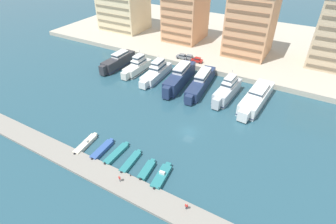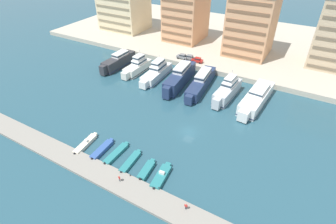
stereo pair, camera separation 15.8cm
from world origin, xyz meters
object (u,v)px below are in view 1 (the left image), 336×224
yacht_silver_center_right (227,90)px  yacht_white_mid_right (256,98)px  yacht_navy_center (201,82)px  car_red_mid_left (197,60)px  motorboat_teal_center (147,170)px  pedestrian_mid_deck (186,206)px  motorboat_teal_center_right (162,176)px  yacht_navy_center_left (180,77)px  motorboat_teal_center_left (131,162)px  pedestrian_near_edge (120,178)px  car_grey_left (189,57)px  yacht_white_mid_left (156,72)px  motorboat_cream_far_left (86,144)px  motorboat_teal_mid_left (116,154)px  motorboat_blue_left (102,150)px  yacht_ivory_left (137,66)px  yacht_charcoal_far_left (118,61)px  car_grey_far_left (182,56)px

yacht_silver_center_right → yacht_white_mid_right: 8.58m
yacht_navy_center → car_red_mid_left: (-7.57, 13.66, 0.73)m
motorboat_teal_center → pedestrian_mid_deck: bearing=-21.0°
motorboat_teal_center_right → car_red_mid_left: 54.25m
yacht_navy_center_left → motorboat_teal_center_left: (7.17, -36.72, -2.13)m
yacht_navy_center_left → motorboat_teal_center_left: yacht_navy_center_left is taller
motorboat_teal_center_right → pedestrian_near_edge: size_ratio=4.81×
motorboat_teal_center_left → car_grey_left: bearing=102.2°
yacht_white_mid_left → car_grey_left: (4.86, 15.49, 0.67)m
yacht_navy_center → motorboat_cream_far_left: 40.60m
yacht_white_mid_left → yacht_silver_center_right: yacht_silver_center_right is taller
yacht_white_mid_left → car_red_mid_left: 16.99m
motorboat_cream_far_left → pedestrian_near_edge: size_ratio=5.14×
motorboat_teal_mid_left → pedestrian_near_edge: size_ratio=5.21×
motorboat_blue_left → pedestrian_near_edge: pedestrian_near_edge is taller
yacht_silver_center_right → motorboat_teal_center_left: yacht_silver_center_right is taller
yacht_navy_center_left → motorboat_teal_center_right: yacht_navy_center_left is taller
yacht_navy_center → motorboat_blue_left: (-7.77, -38.13, -1.52)m
motorboat_teal_center → car_grey_left: bearing=106.7°
motorboat_cream_far_left → yacht_navy_center_left: bearing=81.7°
yacht_white_mid_left → yacht_silver_center_right: bearing=-0.9°
car_grey_left → motorboat_teal_center_right: bearing=-69.8°
yacht_white_mid_right → car_red_mid_left: size_ratio=5.29×
yacht_ivory_left → motorboat_teal_center_left: yacht_ivory_left is taller
motorboat_teal_mid_left → motorboat_teal_center_left: motorboat_teal_mid_left is taller
yacht_navy_center_left → pedestrian_mid_deck: bearing=-60.9°
motorboat_teal_center_left → pedestrian_near_edge: size_ratio=4.88×
motorboat_blue_left → pedestrian_near_edge: (9.38, -5.38, 1.06)m
motorboat_teal_center_right → pedestrian_mid_deck: (7.83, -4.43, 0.98)m
motorboat_teal_center_left → pedestrian_mid_deck: (15.87, -4.69, 1.12)m
yacht_navy_center → car_grey_left: bearing=127.7°
car_grey_left → yacht_charcoal_far_left: bearing=-144.6°
yacht_charcoal_far_left → yacht_ivory_left: (8.39, 0.10, -0.13)m
motorboat_cream_far_left → motorboat_blue_left: (4.73, 0.48, 0.01)m
yacht_white_mid_right → motorboat_teal_center_right: yacht_white_mid_right is taller
motorboat_teal_center → car_grey_far_left: (-18.44, 51.99, 2.23)m
motorboat_cream_far_left → motorboat_teal_center: bearing=1.2°
motorboat_teal_center_right → car_grey_left: car_grey_left is taller
yacht_ivory_left → car_grey_left: bearing=49.2°
car_grey_left → motorboat_teal_center_left: bearing=-77.8°
motorboat_teal_center_left → car_red_mid_left: size_ratio=1.84×
yacht_navy_center → motorboat_teal_mid_left: size_ratio=2.79×
yacht_white_mid_left → car_grey_left: yacht_white_mid_left is taller
yacht_navy_center_left → pedestrian_near_edge: yacht_navy_center_left is taller
yacht_white_mid_left → motorboat_blue_left: 38.00m
motorboat_teal_center_left → motorboat_teal_mid_left: bearing=174.4°
yacht_navy_center → car_grey_far_left: bearing=135.2°
yacht_white_mid_left → motorboat_teal_center: yacht_white_mid_left is taller
motorboat_teal_mid_left → motorboat_blue_left: bearing=-170.4°
yacht_white_mid_left → yacht_white_mid_right: bearing=0.8°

